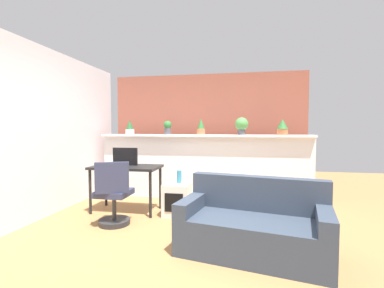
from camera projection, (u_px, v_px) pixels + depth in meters
name	position (u px, v px, depth m)	size (l,w,h in m)	color
ground_plane	(178.00, 240.00, 3.31)	(12.00, 12.00, 0.00)	#9E7042
divider_wall	(203.00, 168.00, 5.24)	(4.03, 0.16, 1.21)	white
plant_shelf	(203.00, 136.00, 5.16)	(4.03, 0.29, 0.04)	white
brick_wall_behind	(207.00, 134.00, 5.79)	(4.03, 0.10, 2.50)	#9E5442
side_wall_left	(37.00, 132.00, 4.05)	(0.12, 4.40, 2.60)	white
potted_plant_0	(130.00, 128.00, 5.44)	(0.17, 0.17, 0.29)	silver
potted_plant_1	(168.00, 127.00, 5.29)	(0.16, 0.16, 0.26)	#4C4C51
potted_plant_2	(201.00, 127.00, 5.18)	(0.16, 0.16, 0.30)	#C66B42
potted_plant_3	(242.00, 125.00, 5.03)	(0.24, 0.24, 0.32)	#4C4C51
potted_plant_4	(282.00, 127.00, 4.86)	(0.20, 0.20, 0.28)	#C66B42
desk	(126.00, 171.00, 4.44)	(1.10, 0.60, 0.75)	black
tv_monitor	(125.00, 156.00, 4.52)	(0.42, 0.04, 0.29)	black
office_chair	(114.00, 198.00, 3.78)	(0.51, 0.51, 0.91)	#262628
side_cube_shelf	(177.00, 199.00, 4.25)	(0.40, 0.41, 0.50)	silver
vase_on_shelf	(179.00, 177.00, 4.28)	(0.07, 0.07, 0.20)	teal
couch	(253.00, 227.00, 2.96)	(1.68, 1.05, 0.80)	#333D4C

